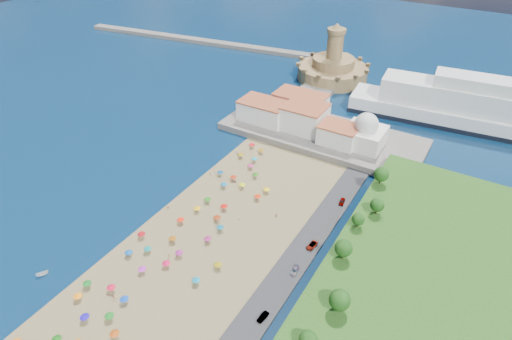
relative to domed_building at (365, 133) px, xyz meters
The scene contains 13 objects.
ground 77.60m from the domed_building, 112.91° to the right, with size 700.00×700.00×0.00m, color #071938.
terrace 21.44m from the domed_building, behind, with size 90.00×36.00×3.00m, color #59544C.
jetty 56.51m from the domed_building, 138.62° to the left, with size 18.00×70.00×2.40m, color #59544C.
breakwater 162.43m from the domed_building, 149.64° to the left, with size 200.00×7.00×2.60m, color #59544C.
waterfront_buildings 33.17m from the domed_building, behind, with size 57.00×29.00×11.00m.
domed_building is the anchor object (origin of this frame).
fortress 79.11m from the domed_building, 122.08° to the left, with size 40.00×40.00×32.40m.
cruise_ship 68.03m from the domed_building, 45.65° to the left, with size 137.71×33.34×29.79m.
beach_parasols 90.33m from the domed_building, 110.84° to the right, with size 31.68×117.31×2.20m.
beachgoers 79.63m from the domed_building, 113.18° to the right, with size 35.75×88.56×1.84m.
moored_boats 141.31m from the domed_building, 114.23° to the right, with size 3.08×24.31×1.60m.
parked_cars 78.13m from the domed_building, 85.57° to the right, with size 2.63×82.01×1.43m.
hillside_trees 80.07m from the domed_building, 76.73° to the right, with size 13.24×108.71×7.04m.
Camera 1 is at (71.05, -87.17, 98.08)m, focal length 30.00 mm.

